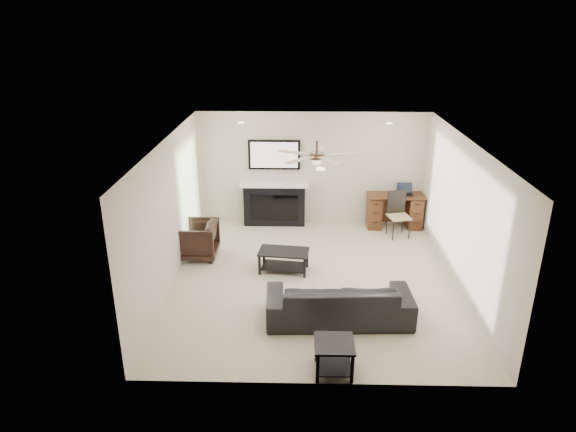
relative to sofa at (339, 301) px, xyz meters
The scene contains 10 objects.
room_shell 1.91m from the sofa, 96.75° to the left, with size 5.50×5.54×2.52m.
sofa is the anchor object (origin of this frame).
armchair 3.37m from the sofa, 140.41° to the left, with size 0.76×0.79×0.71m, color black.
coffee_table 1.84m from the sofa, 119.36° to the left, with size 0.90×0.50×0.40m, color black.
end_table_near 1.26m from the sofa, 96.84° to the right, with size 0.52×0.52×0.45m, color black.
end_table_left 3.34m from the sofa, 160.75° to the left, with size 0.50×0.50×0.45m, color black.
fireplace_unit 4.06m from the sofa, 107.11° to the left, with size 1.52×0.34×1.91m, color black.
desk 4.05m from the sofa, 68.77° to the left, with size 1.22×0.56×0.76m, color #422210.
desk_chair 3.54m from the sofa, 65.54° to the left, with size 0.42×0.44×0.97m, color black.
laptop 4.14m from the sofa, 66.06° to the left, with size 0.33×0.24×0.23m, color black.
Camera 1 is at (-0.27, -8.08, 4.40)m, focal length 32.00 mm.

